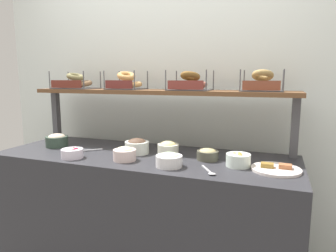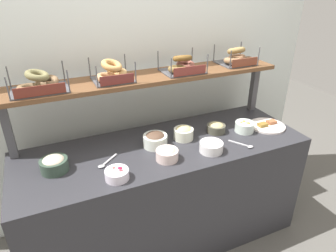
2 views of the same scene
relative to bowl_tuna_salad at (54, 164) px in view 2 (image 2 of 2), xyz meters
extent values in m
plane|color=#595651|center=(0.73, 0.00, -0.90)|extent=(8.00, 8.00, 0.00)
cube|color=white|center=(0.73, 0.55, 0.30)|extent=(3.22, 0.06, 2.40)
cube|color=#2D2D33|center=(0.73, 0.00, -0.47)|extent=(2.02, 0.70, 0.85)
cube|color=#4C4C51|center=(-0.23, 0.27, 0.15)|extent=(0.05, 0.05, 0.40)
cube|color=#4C4C51|center=(1.68, 0.27, 0.15)|extent=(0.05, 0.05, 0.40)
cube|color=brown|center=(0.73, 0.27, 0.37)|extent=(1.98, 0.32, 0.03)
cylinder|color=#35493C|center=(0.00, 0.00, -0.01)|extent=(0.17, 0.17, 0.08)
ellipsoid|color=beige|center=(0.00, 0.00, 0.02)|extent=(0.13, 0.13, 0.05)
cylinder|color=white|center=(0.32, -0.23, -0.02)|extent=(0.14, 0.14, 0.06)
sphere|color=#9E1A3C|center=(0.35, -0.22, 0.00)|extent=(0.03, 0.03, 0.03)
sphere|color=brown|center=(0.31, -0.20, 0.00)|extent=(0.03, 0.03, 0.03)
sphere|color=#8D3740|center=(0.35, -0.25, 0.00)|extent=(0.03, 0.03, 0.03)
cylinder|color=white|center=(0.89, 0.04, -0.01)|extent=(0.14, 0.14, 0.08)
ellipsoid|color=#E7D38C|center=(0.89, 0.04, 0.02)|extent=(0.11, 0.11, 0.06)
cylinder|color=white|center=(0.98, -0.19, -0.02)|extent=(0.16, 0.16, 0.07)
ellipsoid|color=#C4F0BA|center=(0.98, -0.19, 0.01)|extent=(0.12, 0.12, 0.05)
cylinder|color=silver|center=(0.67, -0.16, -0.01)|extent=(0.14, 0.14, 0.07)
ellipsoid|color=beige|center=(0.67, -0.16, 0.02)|extent=(0.11, 0.11, 0.05)
cylinder|color=white|center=(0.67, 0.02, -0.01)|extent=(0.17, 0.17, 0.08)
ellipsoid|color=brown|center=(0.67, 0.02, 0.03)|extent=(0.13, 0.13, 0.06)
cylinder|color=white|center=(1.36, -0.05, -0.01)|extent=(0.14, 0.14, 0.07)
sphere|color=orange|center=(1.37, -0.03, 0.01)|extent=(0.04, 0.04, 0.04)
sphere|color=#F9A32C|center=(1.34, -0.04, 0.01)|extent=(0.03, 0.03, 0.03)
sphere|color=#F99546|center=(1.38, -0.07, 0.01)|extent=(0.04, 0.04, 0.04)
sphere|color=orange|center=(1.38, -0.06, 0.01)|extent=(0.03, 0.03, 0.03)
cylinder|color=#555344|center=(1.16, 0.03, -0.02)|extent=(0.14, 0.14, 0.06)
ellipsoid|color=tan|center=(1.16, 0.03, 0.00)|extent=(0.11, 0.11, 0.04)
cylinder|color=white|center=(1.58, -0.06, -0.04)|extent=(0.27, 0.27, 0.01)
cube|color=olive|center=(1.53, -0.06, -0.02)|extent=(0.07, 0.05, 0.02)
cube|color=#A4603A|center=(1.62, -0.05, -0.02)|extent=(0.07, 0.05, 0.02)
cube|color=#B7B7BC|center=(1.21, -0.19, -0.04)|extent=(0.08, 0.12, 0.01)
ellipsoid|color=#B7B7BC|center=(1.25, -0.26, -0.04)|extent=(0.04, 0.03, 0.01)
cube|color=#B7B7BC|center=(0.33, -0.02, -0.04)|extent=(0.12, 0.10, 0.01)
ellipsoid|color=#B7B7BC|center=(0.26, -0.08, -0.04)|extent=(0.04, 0.03, 0.01)
cube|color=#4C4C51|center=(0.01, 0.25, 0.38)|extent=(0.33, 0.24, 0.01)
cylinder|color=#4C4C51|center=(-0.16, 0.14, 0.45)|extent=(0.01, 0.01, 0.14)
cylinder|color=#4C4C51|center=(0.17, 0.14, 0.45)|extent=(0.01, 0.01, 0.14)
cylinder|color=#4C4C51|center=(-0.16, 0.37, 0.45)|extent=(0.01, 0.01, 0.14)
cylinder|color=#4C4C51|center=(0.17, 0.37, 0.45)|extent=(0.01, 0.01, 0.14)
cube|color=maroon|center=(0.01, 0.13, 0.42)|extent=(0.28, 0.01, 0.06)
torus|color=brown|center=(-0.05, 0.22, 0.41)|extent=(0.19, 0.19, 0.05)
torus|color=#806243|center=(0.06, 0.29, 0.42)|extent=(0.19, 0.19, 0.06)
torus|color=olive|center=(0.01, 0.25, 0.48)|extent=(0.18, 0.18, 0.07)
cube|color=#4C4C51|center=(0.46, 0.27, 0.38)|extent=(0.26, 0.24, 0.01)
cylinder|color=#4C4C51|center=(0.34, 0.15, 0.45)|extent=(0.01, 0.01, 0.14)
cylinder|color=#4C4C51|center=(0.59, 0.15, 0.45)|extent=(0.01, 0.01, 0.14)
cylinder|color=#4C4C51|center=(0.34, 0.38, 0.45)|extent=(0.01, 0.01, 0.14)
cylinder|color=#4C4C51|center=(0.59, 0.38, 0.45)|extent=(0.01, 0.01, 0.14)
cube|color=maroon|center=(0.46, 0.15, 0.42)|extent=(0.22, 0.01, 0.06)
torus|color=tan|center=(0.42, 0.24, 0.41)|extent=(0.20, 0.20, 0.05)
torus|color=tan|center=(0.50, 0.30, 0.42)|extent=(0.20, 0.19, 0.05)
torus|color=tan|center=(0.46, 0.27, 0.48)|extent=(0.20, 0.20, 0.08)
cube|color=#4C4C51|center=(0.98, 0.25, 0.38)|extent=(0.29, 0.24, 0.01)
cylinder|color=#4C4C51|center=(0.84, 0.14, 0.45)|extent=(0.01, 0.01, 0.14)
cylinder|color=#4C4C51|center=(1.12, 0.14, 0.45)|extent=(0.01, 0.01, 0.14)
cylinder|color=#4C4C51|center=(0.84, 0.37, 0.45)|extent=(0.01, 0.01, 0.14)
cylinder|color=#4C4C51|center=(1.12, 0.37, 0.45)|extent=(0.01, 0.01, 0.14)
cube|color=brown|center=(0.98, 0.13, 0.42)|extent=(0.25, 0.01, 0.06)
torus|color=brown|center=(0.93, 0.22, 0.42)|extent=(0.18, 0.18, 0.06)
torus|color=brown|center=(1.02, 0.29, 0.42)|extent=(0.20, 0.20, 0.06)
torus|color=brown|center=(0.98, 0.25, 0.48)|extent=(0.16, 0.17, 0.08)
cube|color=#4C4C51|center=(1.46, 0.28, 0.38)|extent=(0.27, 0.24, 0.01)
cylinder|color=#4C4C51|center=(1.33, 0.16, 0.45)|extent=(0.01, 0.01, 0.14)
cylinder|color=#4C4C51|center=(1.59, 0.16, 0.45)|extent=(0.01, 0.01, 0.14)
cylinder|color=#4C4C51|center=(1.33, 0.39, 0.45)|extent=(0.01, 0.01, 0.14)
cylinder|color=#4C4C51|center=(1.59, 0.39, 0.45)|extent=(0.01, 0.01, 0.14)
cube|color=brown|center=(1.46, 0.16, 0.42)|extent=(0.23, 0.01, 0.06)
torus|color=#94704D|center=(1.41, 0.25, 0.42)|extent=(0.17, 0.18, 0.06)
torus|color=#9F6E4D|center=(1.50, 0.31, 0.42)|extent=(0.19, 0.19, 0.06)
torus|color=#A3844D|center=(1.46, 0.28, 0.48)|extent=(0.14, 0.15, 0.09)
camera|label=1|loc=(1.56, -1.78, 0.46)|focal=31.70mm
camera|label=2|loc=(0.01, -1.66, 1.02)|focal=32.27mm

